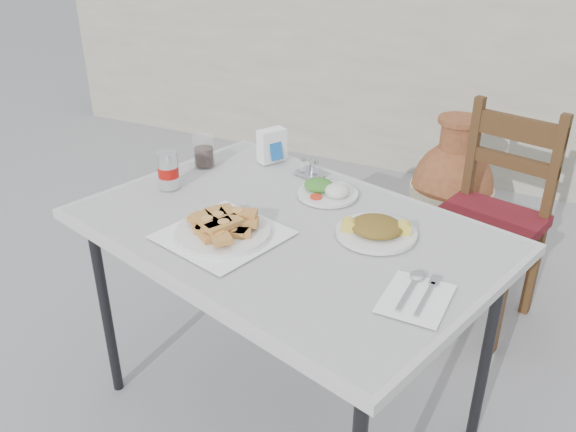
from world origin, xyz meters
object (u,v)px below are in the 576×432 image
at_px(cafe_table, 286,240).
at_px(salad_chopped_plate, 376,229).
at_px(napkin_holder, 272,145).
at_px(terracotta_urn, 451,192).
at_px(condiment_caddy, 310,169).
at_px(cola_glass, 204,153).
at_px(pide_plate, 223,226).
at_px(salad_rice_plate, 327,190).
at_px(soda_can, 168,170).
at_px(chair, 490,216).

distance_m(cafe_table, salad_chopped_plate, 0.28).
bearing_deg(cafe_table, napkin_holder, 122.42).
bearing_deg(terracotta_urn, salad_chopped_plate, -88.84).
xyz_separation_m(cafe_table, condiment_caddy, (-0.09, 0.37, 0.08)).
xyz_separation_m(condiment_caddy, terracotta_urn, (0.33, 1.01, -0.45)).
height_order(cola_glass, condiment_caddy, cola_glass).
height_order(salad_chopped_plate, napkin_holder, napkin_holder).
bearing_deg(pide_plate, cola_glass, 128.89).
bearing_deg(condiment_caddy, salad_chopped_plate, -41.40).
bearing_deg(salad_rice_plate, cola_glass, 175.85).
height_order(salad_rice_plate, soda_can, soda_can).
height_order(napkin_holder, terracotta_urn, napkin_holder).
bearing_deg(salad_chopped_plate, condiment_caddy, 138.60).
bearing_deg(salad_rice_plate, chair, 55.58).
bearing_deg(salad_chopped_plate, terracotta_urn, 91.16).
relative_size(soda_can, condiment_caddy, 1.12).
distance_m(cafe_table, salad_rice_plate, 0.26).
relative_size(pide_plate, condiment_caddy, 3.46).
bearing_deg(condiment_caddy, cafe_table, -76.57).
bearing_deg(soda_can, cola_glass, 90.20).
bearing_deg(soda_can, chair, 41.33).
distance_m(salad_rice_plate, salad_chopped_plate, 0.30).
xyz_separation_m(pide_plate, terracotta_urn, (0.38, 1.53, -0.46)).
xyz_separation_m(salad_rice_plate, napkin_holder, (-0.30, 0.18, 0.04)).
relative_size(condiment_caddy, chair, 0.12).
height_order(pide_plate, cola_glass, cola_glass).
bearing_deg(salad_chopped_plate, salad_rice_plate, 141.81).
bearing_deg(cafe_table, cola_glass, 149.45).
height_order(cola_glass, chair, chair).
bearing_deg(chair, pide_plate, -106.15).
bearing_deg(soda_can, terracotta_urn, 61.48).
xyz_separation_m(soda_can, terracotta_urn, (0.72, 1.32, -0.50)).
xyz_separation_m(cola_glass, condiment_caddy, (0.39, 0.09, -0.03)).
distance_m(soda_can, chair, 1.34).
bearing_deg(napkin_holder, terracotta_urn, 91.82).
relative_size(salad_chopped_plate, terracotta_urn, 0.33).
distance_m(pide_plate, terracotta_urn, 1.64).
relative_size(cafe_table, pide_plate, 3.68).
relative_size(salad_rice_plate, salad_chopped_plate, 0.85).
height_order(salad_rice_plate, chair, chair).
bearing_deg(condiment_caddy, cola_glass, -166.84).
bearing_deg(pide_plate, terracotta_urn, 76.08).
xyz_separation_m(pide_plate, napkin_holder, (-0.13, 0.57, 0.03)).
bearing_deg(napkin_holder, soda_can, -89.61).
relative_size(condiment_caddy, terracotta_urn, 0.16).
height_order(soda_can, cola_glass, soda_can).
xyz_separation_m(cafe_table, cola_glass, (-0.48, 0.28, 0.10)).
distance_m(napkin_holder, condiment_caddy, 0.19).
relative_size(pide_plate, cola_glass, 3.49).
distance_m(pide_plate, salad_rice_plate, 0.42).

